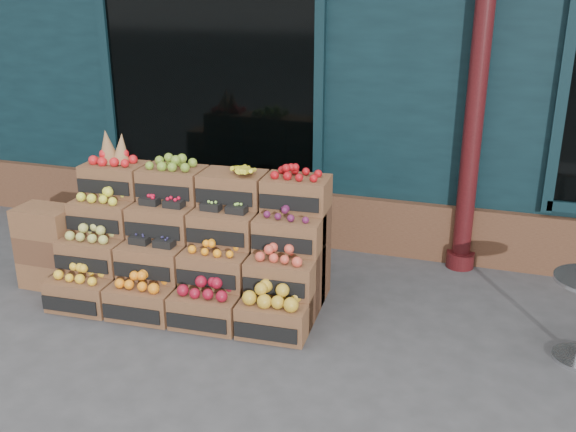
% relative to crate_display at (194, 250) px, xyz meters
% --- Properties ---
extents(ground, '(60.00, 60.00, 0.00)m').
position_rel_crate_display_xyz_m(ground, '(1.07, -0.61, -0.45)').
color(ground, '#39393B').
rests_on(ground, ground).
extents(shop_facade, '(12.00, 6.24, 4.80)m').
position_rel_crate_display_xyz_m(shop_facade, '(1.07, 4.50, 1.95)').
color(shop_facade, black).
rests_on(shop_facade, ground).
extents(crate_display, '(2.40, 1.28, 1.46)m').
position_rel_crate_display_xyz_m(crate_display, '(0.00, 0.00, 0.00)').
color(crate_display, brown).
rests_on(crate_display, ground).
extents(spare_crates, '(0.53, 0.37, 0.78)m').
position_rel_crate_display_xyz_m(spare_crates, '(-1.41, -0.23, -0.06)').
color(spare_crates, brown).
rests_on(spare_crates, ground).
extents(shopkeeper, '(0.79, 0.52, 2.16)m').
position_rel_crate_display_xyz_m(shopkeeper, '(-0.98, 2.23, 0.63)').
color(shopkeeper, '#154C2A').
rests_on(shopkeeper, ground).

